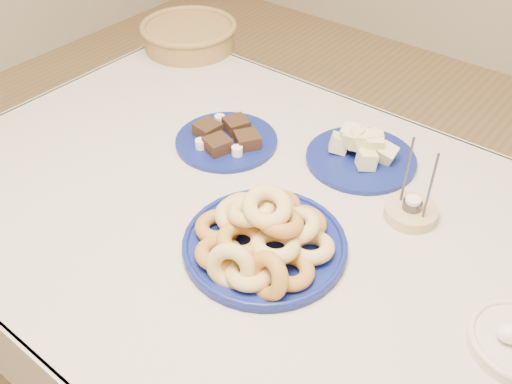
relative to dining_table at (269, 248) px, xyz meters
The scene contains 6 objects.
dining_table is the anchor object (origin of this frame).
donut_platter 0.18m from the dining_table, 59.15° to the right, with size 0.41×0.41×0.16m.
melon_plate 0.34m from the dining_table, 80.16° to the left, with size 0.32×0.32×0.09m.
brownie_plate 0.32m from the dining_table, 149.78° to the left, with size 0.34×0.34×0.05m.
wicker_basket 0.90m from the dining_table, 145.38° to the left, with size 0.35×0.35×0.09m.
candle_holder 0.34m from the dining_table, 37.32° to the left, with size 0.15×0.15×0.20m.
Camera 1 is at (0.57, -0.76, 1.61)m, focal length 40.00 mm.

